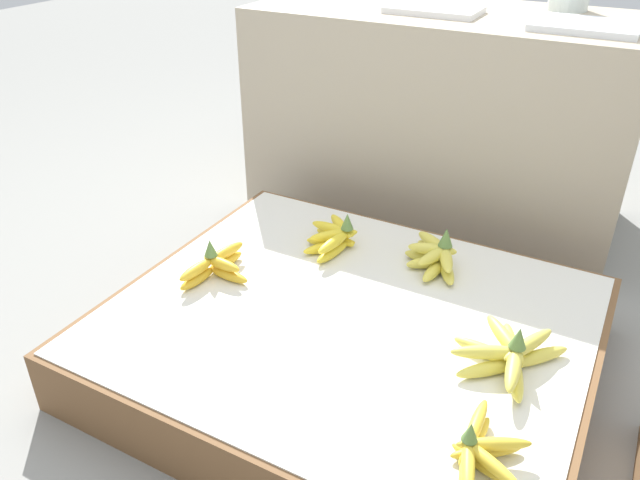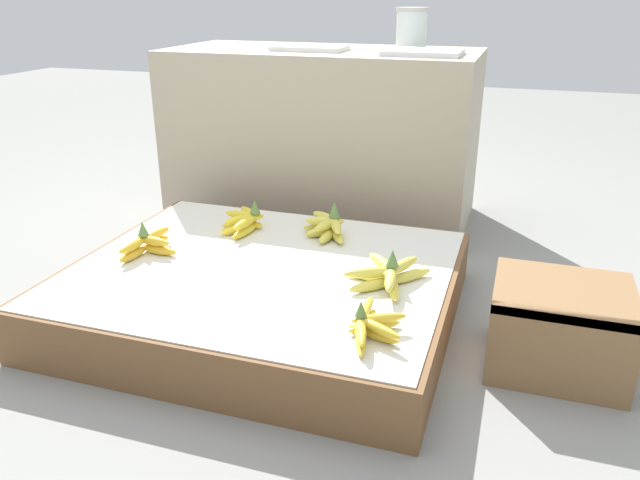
{
  "view_description": "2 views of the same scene",
  "coord_description": "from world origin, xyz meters",
  "px_view_note": "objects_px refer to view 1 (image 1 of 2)",
  "views": [
    {
      "loc": [
        0.51,
        -1.08,
        1.05
      ],
      "look_at": [
        -0.15,
        0.13,
        0.26
      ],
      "focal_mm": 35.0,
      "sensor_mm": 36.0,
      "label": 1
    },
    {
      "loc": [
        0.68,
        -1.53,
        0.92
      ],
      "look_at": [
        0.14,
        0.13,
        0.21
      ],
      "focal_mm": 35.0,
      "sensor_mm": 36.0,
      "label": 2
    }
  ],
  "objects_px": {
    "banana_bunch_front_right": "(480,453)",
    "foam_tray_white": "(434,10)",
    "banana_bunch_middle_right": "(509,355)",
    "banana_bunch_back_midleft": "(335,237)",
    "banana_bunch_middle_left": "(216,265)",
    "banana_bunch_back_midright": "(436,256)"
  },
  "relations": [
    {
      "from": "banana_bunch_front_right",
      "to": "banana_bunch_middle_right",
      "type": "height_order",
      "value": "banana_bunch_middle_right"
    },
    {
      "from": "banana_bunch_middle_left",
      "to": "banana_bunch_back_midleft",
      "type": "distance_m",
      "value": 0.34
    },
    {
      "from": "banana_bunch_front_right",
      "to": "foam_tray_white",
      "type": "relative_size",
      "value": 0.84
    },
    {
      "from": "banana_bunch_front_right",
      "to": "foam_tray_white",
      "type": "xyz_separation_m",
      "value": [
        -0.54,
        1.13,
        0.52
      ]
    },
    {
      "from": "banana_bunch_middle_right",
      "to": "banana_bunch_back_midleft",
      "type": "bearing_deg",
      "value": 154.18
    },
    {
      "from": "banana_bunch_middle_left",
      "to": "foam_tray_white",
      "type": "bearing_deg",
      "value": 75.22
    },
    {
      "from": "banana_bunch_middle_right",
      "to": "banana_bunch_middle_left",
      "type": "bearing_deg",
      "value": -178.96
    },
    {
      "from": "banana_bunch_middle_right",
      "to": "foam_tray_white",
      "type": "bearing_deg",
      "value": 121.21
    },
    {
      "from": "banana_bunch_middle_right",
      "to": "foam_tray_white",
      "type": "xyz_separation_m",
      "value": [
        -0.52,
        0.85,
        0.51
      ]
    },
    {
      "from": "banana_bunch_front_right",
      "to": "banana_bunch_middle_right",
      "type": "xyz_separation_m",
      "value": [
        -0.02,
        0.28,
        0.0
      ]
    },
    {
      "from": "banana_bunch_middle_right",
      "to": "banana_bunch_back_midright",
      "type": "distance_m",
      "value": 0.4
    },
    {
      "from": "banana_bunch_front_right",
      "to": "banana_bunch_back_midleft",
      "type": "distance_m",
      "value": 0.78
    },
    {
      "from": "banana_bunch_front_right",
      "to": "banana_bunch_middle_left",
      "type": "bearing_deg",
      "value": 160.97
    },
    {
      "from": "banana_bunch_middle_right",
      "to": "banana_bunch_back_midleft",
      "type": "distance_m",
      "value": 0.61
    },
    {
      "from": "foam_tray_white",
      "to": "banana_bunch_back_midleft",
      "type": "bearing_deg",
      "value": -92.77
    },
    {
      "from": "banana_bunch_back_midleft",
      "to": "foam_tray_white",
      "type": "xyz_separation_m",
      "value": [
        0.03,
        0.59,
        0.51
      ]
    },
    {
      "from": "banana_bunch_middle_left",
      "to": "banana_bunch_back_midright",
      "type": "distance_m",
      "value": 0.57
    },
    {
      "from": "banana_bunch_back_midright",
      "to": "banana_bunch_middle_left",
      "type": "bearing_deg",
      "value": -147.25
    },
    {
      "from": "banana_bunch_back_midright",
      "to": "foam_tray_white",
      "type": "xyz_separation_m",
      "value": [
        -0.25,
        0.56,
        0.51
      ]
    },
    {
      "from": "banana_bunch_back_midright",
      "to": "banana_bunch_middle_right",
      "type": "bearing_deg",
      "value": -48.29
    },
    {
      "from": "banana_bunch_middle_left",
      "to": "foam_tray_white",
      "type": "xyz_separation_m",
      "value": [
        0.23,
        0.87,
        0.51
      ]
    },
    {
      "from": "banana_bunch_front_right",
      "to": "banana_bunch_back_midright",
      "type": "height_order",
      "value": "banana_bunch_back_midright"
    }
  ]
}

